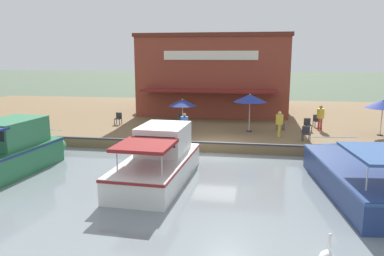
% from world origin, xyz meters
% --- Properties ---
extents(ground_plane, '(220.00, 220.00, 0.00)m').
position_xyz_m(ground_plane, '(0.00, 0.00, 0.00)').
color(ground_plane, '#4C5B47').
extents(quay_deck, '(22.00, 56.00, 0.60)m').
position_xyz_m(quay_deck, '(-11.00, 0.00, 0.30)').
color(quay_deck, brown).
rests_on(quay_deck, ground).
extents(quay_edge_fender, '(0.20, 50.40, 0.10)m').
position_xyz_m(quay_edge_fender, '(-0.10, 0.00, 0.65)').
color(quay_edge_fender, '#2D2D33').
rests_on(quay_edge_fender, quay_deck).
extents(waterfront_restaurant, '(11.87, 12.53, 6.71)m').
position_xyz_m(waterfront_restaurant, '(-13.74, -1.30, 3.96)').
color(waterfront_restaurant, brown).
rests_on(waterfront_restaurant, quay_deck).
extents(patio_umbrella_mid_patio_right, '(1.81, 1.81, 2.19)m').
position_xyz_m(patio_umbrella_mid_patio_right, '(-3.19, -2.47, 2.54)').
color(patio_umbrella_mid_patio_right, '#B7B7B7').
rests_on(patio_umbrella_mid_patio_right, quay_deck).
extents(patio_umbrella_near_quay_edge, '(2.12, 2.12, 2.30)m').
position_xyz_m(patio_umbrella_near_quay_edge, '(-4.05, 10.08, 2.60)').
color(patio_umbrella_near_quay_edge, '#B7B7B7').
rests_on(patio_umbrella_near_quay_edge, quay_deck).
extents(patio_umbrella_far_corner, '(2.17, 2.17, 2.52)m').
position_xyz_m(patio_umbrella_far_corner, '(-3.93, 1.88, 2.82)').
color(patio_umbrella_far_corner, '#B7B7B7').
rests_on(patio_umbrella_far_corner, quay_deck).
extents(cafe_chair_facing_river, '(0.47, 0.47, 0.85)m').
position_xyz_m(cafe_chair_facing_river, '(-5.21, -3.01, 1.08)').
color(cafe_chair_facing_river, '#2D2D33').
rests_on(cafe_chair_facing_river, quay_deck).
extents(cafe_chair_mid_patio, '(0.51, 0.51, 0.85)m').
position_xyz_m(cafe_chair_mid_patio, '(-4.72, 5.72, 1.08)').
color(cafe_chair_mid_patio, '#2D2D33').
rests_on(cafe_chair_mid_patio, quay_deck).
extents(cafe_chair_beside_entrance, '(0.49, 0.49, 0.85)m').
position_xyz_m(cafe_chair_beside_entrance, '(-4.94, 3.97, 1.08)').
color(cafe_chair_beside_entrance, '#2D2D33').
rests_on(cafe_chair_beside_entrance, quay_deck).
extents(cafe_chair_far_corner_seat, '(0.51, 0.51, 0.85)m').
position_xyz_m(cafe_chair_far_corner_seat, '(-6.40, 6.57, 1.08)').
color(cafe_chair_far_corner_seat, '#2D2D33').
rests_on(cafe_chair_far_corner_seat, quay_deck).
extents(cafe_chair_under_first_umbrella, '(0.45, 0.45, 0.85)m').
position_xyz_m(cafe_chair_under_first_umbrella, '(-1.75, 5.23, 1.08)').
color(cafe_chair_under_first_umbrella, '#2D2D33').
rests_on(cafe_chair_under_first_umbrella, quay_deck).
extents(cafe_chair_back_row_seat, '(0.46, 0.46, 0.85)m').
position_xyz_m(cafe_chair_back_row_seat, '(-5.13, -7.62, 1.08)').
color(cafe_chair_back_row_seat, '#2D2D33').
rests_on(cafe_chair_back_row_seat, quay_deck).
extents(person_near_entrance, '(0.48, 0.48, 1.69)m').
position_xyz_m(person_near_entrance, '(-5.15, 6.59, 1.66)').
color(person_near_entrance, '#B23338').
rests_on(person_near_entrance, quay_deck).
extents(person_at_quay_edge, '(0.46, 0.46, 1.61)m').
position_xyz_m(person_at_quay_edge, '(-0.89, -1.93, 1.60)').
color(person_at_quay_edge, '#B23338').
rests_on(person_at_quay_edge, quay_deck).
extents(person_mid_patio, '(0.45, 0.45, 1.60)m').
position_xyz_m(person_mid_patio, '(-2.65, 3.73, 1.59)').
color(person_mid_patio, gold).
rests_on(person_mid_patio, quay_deck).
extents(motorboat_outer_channel, '(9.20, 3.87, 2.20)m').
position_xyz_m(motorboat_outer_channel, '(4.60, 6.47, 0.71)').
color(motorboat_outer_channel, navy).
rests_on(motorboat_outer_channel, river_water).
extents(motorboat_far_downstream, '(7.56, 2.95, 2.34)m').
position_xyz_m(motorboat_far_downstream, '(4.52, -2.01, 0.92)').
color(motorboat_far_downstream, silver).
rests_on(motorboat_far_downstream, river_water).
extents(motorboat_distant_upstream, '(8.25, 3.22, 2.51)m').
position_xyz_m(motorboat_distant_upstream, '(5.13, -9.32, 1.01)').
color(motorboat_distant_upstream, '#287047').
rests_on(motorboat_distant_upstream, river_water).
extents(swan, '(0.62, 0.55, 0.69)m').
position_xyz_m(swan, '(10.83, 4.13, 0.23)').
color(swan, white).
rests_on(swan, river_water).
extents(tree_behind_restaurant, '(3.49, 3.32, 6.41)m').
position_xyz_m(tree_behind_restaurant, '(-15.94, -6.80, 5.22)').
color(tree_behind_restaurant, brown).
rests_on(tree_behind_restaurant, quay_deck).
extents(tree_upstream_bank, '(3.57, 3.40, 5.88)m').
position_xyz_m(tree_upstream_bank, '(-16.92, 0.09, 4.67)').
color(tree_upstream_bank, brown).
rests_on(tree_upstream_bank, quay_deck).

